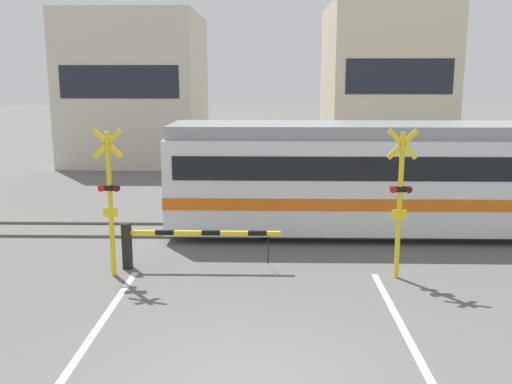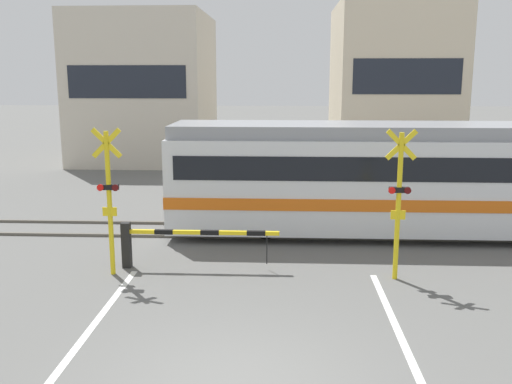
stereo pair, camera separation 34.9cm
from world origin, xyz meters
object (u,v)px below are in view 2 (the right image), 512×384
object	(u,v)px
crossing_signal_right	(399,198)
pedestrian	(276,169)
commuter_train	(424,176)
crossing_signal_left	(109,195)
crossing_barrier_near	(166,239)
crossing_barrier_far	(324,188)

from	to	relation	value
crossing_signal_right	pedestrian	size ratio (longest dim) A/B	2.09
crossing_signal_right	pedestrian	xyz separation A→B (m)	(-2.81, 9.59, -0.94)
crossing_signal_right	pedestrian	distance (m)	10.04
commuter_train	pedestrian	world-z (taller)	commuter_train
commuter_train	crossing_signal_left	world-z (taller)	crossing_signal_left
crossing_barrier_near	crossing_barrier_far	distance (m)	7.62
crossing_barrier_near	pedestrian	size ratio (longest dim) A/B	2.31
crossing_barrier_near	pedestrian	distance (m)	9.44
crossing_signal_left	crossing_signal_right	world-z (taller)	same
commuter_train	crossing_signal_left	bearing A→B (deg)	-154.36
crossing_signal_right	pedestrian	bearing A→B (deg)	106.35
crossing_signal_right	crossing_barrier_near	bearing A→B (deg)	174.73
crossing_barrier_near	crossing_signal_left	bearing A→B (deg)	-156.83
crossing_barrier_far	crossing_signal_left	bearing A→B (deg)	-127.48
commuter_train	pedestrian	xyz separation A→B (m)	(-4.25, 5.82, -0.77)
crossing_signal_left	crossing_barrier_near	bearing A→B (deg)	23.17
crossing_barrier_far	crossing_signal_left	world-z (taller)	crossing_signal_left
pedestrian	crossing_signal_left	bearing A→B (deg)	-110.58
commuter_train	crossing_signal_left	xyz separation A→B (m)	(-7.86, -3.77, 0.16)
crossing_barrier_near	crossing_signal_right	distance (m)	5.42
commuter_train	crossing_barrier_far	world-z (taller)	commuter_train
commuter_train	crossing_signal_right	bearing A→B (deg)	-110.88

